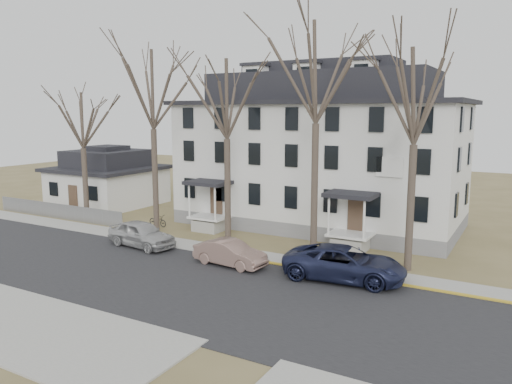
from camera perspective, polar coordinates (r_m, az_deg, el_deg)
The scene contains 16 objects.
ground at distance 22.38m, azimuth -6.00°, elevation -13.12°, with size 120.00×120.00×0.00m, color olive.
main_road at distance 23.92m, azimuth -3.17°, elevation -11.58°, with size 120.00×10.00×0.04m, color #27272A.
far_sidewalk at distance 28.88m, azimuth 3.30°, elevation -7.89°, with size 120.00×2.00×0.08m, color #A09F97.
yellow_curb at distance 26.35m, azimuth 12.37°, elevation -9.80°, with size 14.00×0.25×0.06m, color gold.
boarding_house at distance 37.65m, azimuth 7.33°, elevation 4.40°, with size 20.80×12.36×12.05m.
small_house at distance 47.72m, azimuth -16.55°, elevation 1.31°, with size 8.70×8.70×5.00m.
fence at distance 43.12m, azimuth -21.68°, elevation -2.81°, with size 14.00×0.06×1.20m, color gray.
tree_far_left at distance 35.29m, azimuth -11.79°, elevation 12.04°, with size 8.40×8.40×13.72m.
tree_mid_left at distance 31.65m, azimuth -3.37°, elevation 11.21°, with size 7.80×7.80×12.74m.
tree_center at distance 28.95m, azimuth 6.97°, elevation 14.29°, with size 9.00×9.00×14.70m.
tree_mid_right at distance 27.22m, azimuth 17.87°, elevation 11.13°, with size 7.80×7.80×12.74m.
tree_bungalow at distance 40.17m, azimuth -19.31°, elevation 8.17°, with size 6.60×6.60×10.78m.
car_silver at distance 32.31m, azimuth -12.96°, elevation -4.76°, with size 1.93×4.81×1.64m, color #B8B8B8.
car_tan at distance 27.81m, azimuth -2.98°, elevation -7.06°, with size 1.48×4.25×1.40m, color #87695E.
car_navy at distance 25.86m, azimuth 10.09°, elevation -8.11°, with size 2.82×6.12×1.70m, color #1C213F.
bicycle_left at distance 37.79m, azimuth -11.17°, elevation -3.27°, with size 0.58×1.65×0.87m, color black.
Camera 1 is at (12.09, -16.82, 8.48)m, focal length 35.00 mm.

